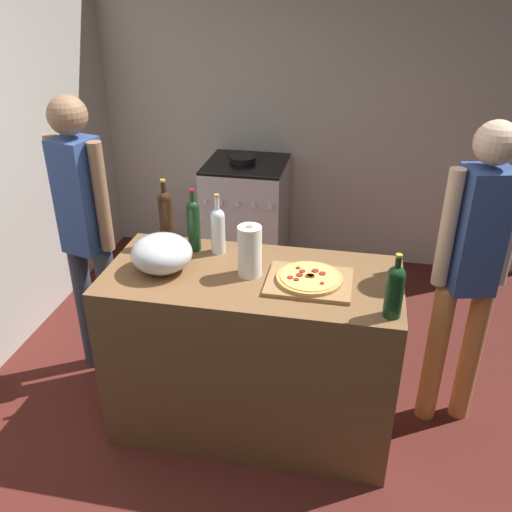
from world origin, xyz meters
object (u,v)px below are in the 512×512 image
mixing_bowl (162,253)px  wine_bottle_amber (395,289)px  person_in_red (472,264)px  wine_bottle_green (218,228)px  person_in_stripes (85,227)px  paper_towel_roll (250,251)px  wine_bottle_clear (194,223)px  pizza (309,278)px  wine_bottle_dark (166,216)px  stove (246,217)px

mixing_bowl → wine_bottle_amber: size_ratio=1.02×
person_in_red → wine_bottle_green: bearing=-177.8°
wine_bottle_green → person_in_stripes: (-0.78, 0.07, -0.09)m
paper_towel_roll → wine_bottle_clear: size_ratio=0.76×
wine_bottle_green → person_in_red: (1.27, 0.05, -0.10)m
pizza → wine_bottle_dark: (-0.79, 0.26, 0.14)m
mixing_bowl → wine_bottle_green: wine_bottle_green is taller
wine_bottle_dark → pizza: bearing=-18.3°
wine_bottle_green → wine_bottle_amber: (0.88, -0.44, -0.00)m
paper_towel_roll → stove: bearing=102.7°
wine_bottle_clear → wine_bottle_dark: (-0.16, 0.03, 0.02)m
wine_bottle_dark → wine_bottle_amber: (1.17, -0.46, -0.04)m
person_in_red → pizza: bearing=-159.7°
wine_bottle_green → person_in_stripes: size_ratio=0.19×
wine_bottle_green → wine_bottle_amber: size_ratio=1.09×
pizza → wine_bottle_clear: wine_bottle_clear is taller
wine_bottle_clear → wine_bottle_green: size_ratio=1.05×
mixing_bowl → person_in_red: person_in_red is taller
wine_bottle_amber → person_in_stripes: bearing=163.3°
wine_bottle_amber → person_in_red: size_ratio=0.18×
person_in_stripes → wine_bottle_clear: bearing=-5.5°
paper_towel_roll → wine_bottle_clear: 0.40m
person_in_stripes → wine_bottle_dark: bearing=-4.4°
wine_bottle_amber → person_in_stripes: person_in_stripes is taller
pizza → wine_bottle_amber: 0.44m
mixing_bowl → person_in_red: 1.52m
wine_bottle_dark → wine_bottle_clear: bearing=-8.9°
wine_bottle_green → person_in_stripes: 0.79m
wine_bottle_dark → mixing_bowl: bearing=-75.7°
wine_bottle_green → wine_bottle_clear: bearing=179.0°
wine_bottle_clear → wine_bottle_green: bearing=-1.0°
wine_bottle_amber → person_in_red: (0.39, 0.48, -0.10)m
mixing_bowl → stove: bearing=88.8°
paper_towel_roll → person_in_stripes: size_ratio=0.15×
wine_bottle_amber → person_in_red: bearing=51.0°
person_in_red → stove: bearing=134.4°
stove → wine_bottle_clear: bearing=-88.0°
stove → pizza: bearing=-68.8°
wine_bottle_dark → person_in_stripes: bearing=175.6°
person_in_red → wine_bottle_amber: bearing=-129.0°
stove → mixing_bowl: bearing=-91.2°
mixing_bowl → wine_bottle_dark: 0.29m
mixing_bowl → paper_towel_roll: (0.43, 0.04, 0.04)m
wine_bottle_clear → wine_bottle_dark: size_ratio=0.91×
wine_bottle_clear → paper_towel_roll: bearing=-31.0°
wine_bottle_green → person_in_red: size_ratio=0.19×
paper_towel_roll → stove: (-0.39, 1.74, -0.60)m
mixing_bowl → wine_bottle_green: bearing=47.6°
pizza → wine_bottle_dark: bearing=161.7°
mixing_bowl → person_in_stripes: person_in_stripes is taller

